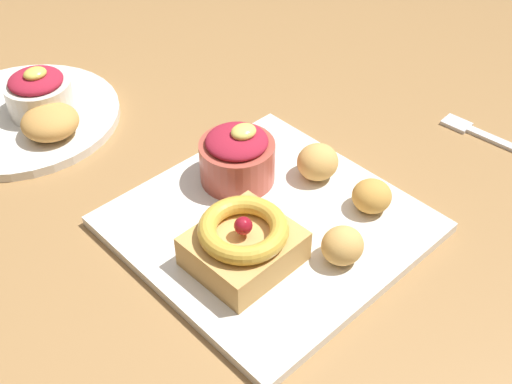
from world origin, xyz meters
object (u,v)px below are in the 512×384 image
object	(u,v)px
cake_slice	(244,243)
fork	(480,134)
berry_ramekin	(237,157)
back_ramekin	(38,93)
fritter_back	(318,162)
back_plate	(23,117)
fritter_front	(342,246)
front_plate	(269,224)
back_pastry	(50,122)
fritter_middle	(372,196)

from	to	relation	value
cake_slice	fork	distance (m)	0.38
berry_ramekin	back_ramekin	xyz separation A→B (m)	(-0.10, 0.28, -0.00)
fritter_back	back_plate	bearing A→B (deg)	117.80
fritter_front	fritter_back	world-z (taller)	fritter_back
back_ramekin	berry_ramekin	bearing A→B (deg)	-71.29
front_plate	berry_ramekin	bearing A→B (deg)	72.76
fritter_front	back_plate	world-z (taller)	fritter_front
back_plate	fork	world-z (taller)	back_plate
back_pastry	fork	bearing A→B (deg)	-42.23
back_plate	fork	xyz separation A→B (m)	(0.41, -0.44, -0.00)
back_plate	fritter_back	bearing A→B (deg)	-62.20
cake_slice	fork	bearing A→B (deg)	-6.32
cake_slice	fritter_back	bearing A→B (deg)	14.76
front_plate	fritter_front	distance (m)	0.09
berry_ramekin	fritter_middle	size ratio (longest dim) A/B	1.96
fritter_middle	back_pastry	xyz separation A→B (m)	(-0.18, 0.36, 0.00)
cake_slice	back_plate	xyz separation A→B (m)	(-0.03, 0.40, -0.03)
fritter_back	fork	distance (m)	0.24
fritter_back	fork	world-z (taller)	fritter_back
berry_ramekin	back_ramekin	bearing A→B (deg)	108.71
berry_ramekin	fritter_front	xyz separation A→B (m)	(-0.01, -0.17, -0.01)
fritter_middle	back_pastry	world-z (taller)	back_pastry
cake_slice	berry_ramekin	xyz separation A→B (m)	(0.08, 0.10, 0.00)
back_pastry	berry_ramekin	bearing A→B (deg)	-63.86
berry_ramekin	back_ramekin	distance (m)	0.30
back_pastry	fork	xyz separation A→B (m)	(0.41, -0.37, -0.03)
cake_slice	berry_ramekin	distance (m)	0.13
fritter_front	fork	xyz separation A→B (m)	(0.30, 0.02, -0.03)
front_plate	fritter_back	xyz separation A→B (m)	(0.09, 0.02, 0.03)
front_plate	berry_ramekin	size ratio (longest dim) A/B	3.34
berry_ramekin	fritter_middle	xyz separation A→B (m)	(0.07, -0.14, -0.01)
fritter_front	fork	bearing A→B (deg)	4.39
fritter_back	back_ramekin	distance (m)	0.38
fritter_front	back_pastry	distance (m)	0.40
fritter_middle	fork	bearing A→B (deg)	-1.06
berry_ramekin	fritter_back	size ratio (longest dim) A/B	1.76
cake_slice	fritter_middle	xyz separation A→B (m)	(0.15, -0.04, -0.01)
cake_slice	fritter_middle	world-z (taller)	cake_slice
fritter_front	back_ramekin	size ratio (longest dim) A/B	0.52
fritter_back	fritter_front	bearing A→B (deg)	-126.95
fritter_middle	fritter_back	distance (m)	0.08
berry_ramekin	back_plate	distance (m)	0.32
cake_slice	fork	size ratio (longest dim) A/B	0.82
fritter_middle	fork	world-z (taller)	fritter_middle
fritter_front	back_plate	size ratio (longest dim) A/B	0.17
fritter_back	cake_slice	bearing A→B (deg)	-165.24
back_ramekin	fork	bearing A→B (deg)	-47.33
cake_slice	back_pastry	distance (m)	0.33
fritter_front	fritter_back	distance (m)	0.13
cake_slice	berry_ramekin	bearing A→B (deg)	50.35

